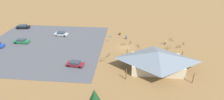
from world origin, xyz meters
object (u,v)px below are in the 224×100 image
bicycle_white_lone_west (108,55)px  bicycle_red_trailside (138,46)px  car_silver_by_curb (61,34)px  bicycle_blue_mid_cluster (180,58)px  bicycle_teal_yard_right (130,43)px  bicycle_green_front_row (171,40)px  pine_mideast (95,99)px  visitor_at_bikes (126,37)px  car_black_second_row (23,27)px  bicycle_purple_near_sign (123,44)px  bicycle_orange_lone_east (184,43)px  trash_bin (120,34)px  bicycle_yellow_edge_north (103,60)px  visitor_near_lot (165,42)px  car_maroon_aisle_side (75,64)px  bicycle_black_back_row (179,47)px  bicycle_yellow_near_porch (168,48)px  bike_pavilion (157,59)px  car_green_back_corner (22,41)px  bicycle_silver_yard_left (167,51)px  lot_sign (110,38)px

bicycle_white_lone_west → bicycle_red_trailside: bicycle_red_trailside is taller
car_silver_by_curb → bicycle_blue_mid_cluster: bearing=161.6°
bicycle_white_lone_west → car_silver_by_curb: (17.79, -12.82, 0.33)m
bicycle_teal_yard_right → bicycle_blue_mid_cluster: bicycle_teal_yard_right is taller
bicycle_green_front_row → pine_mideast: bearing=59.7°
bicycle_green_front_row → visitor_at_bikes: size_ratio=0.91×
pine_mideast → bicycle_teal_yard_right: pine_mideast is taller
pine_mideast → car_black_second_row: 52.39m
bicycle_purple_near_sign → bicycle_orange_lone_east: bearing=-172.5°
bicycle_red_trailside → visitor_at_bikes: size_ratio=0.97×
trash_bin → bicycle_yellow_edge_north: bearing=78.3°
bicycle_teal_yard_right → bicycle_white_lone_west: 10.32m
visitor_near_lot → bicycle_orange_lone_east: bearing=-173.7°
bicycle_green_front_row → car_maroon_aisle_side: 32.39m
bicycle_blue_mid_cluster → bicycle_black_back_row: 6.73m
bicycle_yellow_near_porch → car_maroon_aisle_side: (25.09, 11.76, 0.31)m
pine_mideast → bicycle_blue_mid_cluster: size_ratio=3.73×
bicycle_black_back_row → visitor_near_lot: size_ratio=0.96×
bicycle_purple_near_sign → bicycle_yellow_near_porch: (-13.42, 1.04, 0.02)m
trash_bin → car_silver_by_curb: (20.19, 2.40, 0.27)m
bicycle_yellow_edge_north → car_black_second_row: bearing=-31.9°
pine_mideast → bicycle_yellow_edge_north: 18.97m
bicycle_purple_near_sign → visitor_near_lot: bearing=-171.9°
bike_pavilion → visitor_at_bikes: 18.72m
car_green_back_corner → pine_mideast: bearing=136.4°
bicycle_silver_yard_left → car_black_second_row: (51.24, -13.82, 0.41)m
bicycle_black_back_row → car_green_back_corner: (48.95, 1.15, 0.34)m
bicycle_silver_yard_left → lot_sign: bearing=-16.1°
bicycle_yellow_edge_north → pine_mideast: bearing=94.1°
bicycle_yellow_near_porch → car_black_second_row: size_ratio=0.36×
bicycle_white_lone_west → bicycle_yellow_near_porch: bearing=-160.4°
bicycle_green_front_row → car_black_second_row: size_ratio=0.30×
bicycle_black_back_row → car_black_second_row: size_ratio=0.33×
bicycle_yellow_near_porch → bicycle_teal_yard_right: bearing=-11.2°
bicycle_teal_yard_right → bicycle_black_back_row: bicycle_black_back_row is taller
bicycle_teal_yard_right → visitor_near_lot: size_ratio=0.90×
lot_sign → car_green_back_corner: bearing=6.7°
visitor_at_bikes → bicycle_yellow_near_porch: bearing=155.3°
car_maroon_aisle_side → lot_sign: bearing=-116.6°
bicycle_silver_yard_left → bicycle_red_trailside: size_ratio=1.04×
bicycle_purple_near_sign → visitor_near_lot: (-13.00, -1.84, 0.52)m
bike_pavilion → bicycle_blue_mid_cluster: bearing=-142.4°
car_maroon_aisle_side → bike_pavilion: bearing=-178.2°
bicycle_silver_yard_left → bicycle_purple_near_sign: (12.88, -2.91, -0.00)m
bicycle_blue_mid_cluster → bicycle_yellow_near_porch: bicycle_yellow_near_porch is taller
trash_bin → bicycle_green_front_row: trash_bin is taller
car_maroon_aisle_side → bicycle_silver_yard_left: bearing=-158.1°
bicycle_teal_yard_right → bicycle_silver_yard_left: size_ratio=0.93×
pine_mideast → bike_pavilion: bearing=-127.3°
visitor_at_bikes → pine_mideast: bearing=82.1°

